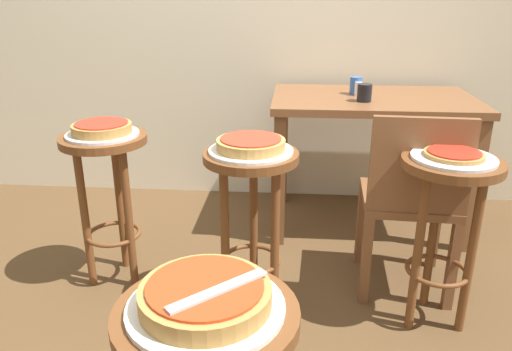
% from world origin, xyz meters
% --- Properties ---
extents(ground_plane, '(6.00, 6.00, 0.00)m').
position_xyz_m(ground_plane, '(0.00, 0.00, 0.00)').
color(ground_plane, brown).
extents(serving_plate_foreground, '(0.32, 0.32, 0.01)m').
position_xyz_m(serving_plate_foreground, '(0.11, -0.73, 0.72)').
color(serving_plate_foreground, white).
rests_on(serving_plate_foreground, stool_foreground).
extents(pizza_foreground, '(0.26, 0.26, 0.05)m').
position_xyz_m(pizza_foreground, '(0.11, -0.73, 0.75)').
color(pizza_foreground, '#B78442').
rests_on(pizza_foreground, serving_plate_foreground).
extents(stool_middle, '(0.38, 0.38, 0.71)m').
position_xyz_m(stool_middle, '(0.87, 0.26, 0.52)').
color(stool_middle, brown).
rests_on(stool_middle, ground_plane).
extents(serving_plate_middle, '(0.31, 0.31, 0.01)m').
position_xyz_m(serving_plate_middle, '(0.87, 0.26, 0.72)').
color(serving_plate_middle, silver).
rests_on(serving_plate_middle, stool_middle).
extents(pizza_middle, '(0.22, 0.22, 0.02)m').
position_xyz_m(pizza_middle, '(0.87, 0.26, 0.74)').
color(pizza_middle, '#B78442').
rests_on(pizza_middle, serving_plate_middle).
extents(stool_leftside, '(0.38, 0.38, 0.71)m').
position_xyz_m(stool_leftside, '(0.11, 0.29, 0.52)').
color(stool_leftside, brown).
rests_on(stool_leftside, ground_plane).
extents(serving_plate_leftside, '(0.33, 0.33, 0.01)m').
position_xyz_m(serving_plate_leftside, '(0.11, 0.29, 0.72)').
color(serving_plate_leftside, silver).
rests_on(serving_plate_leftside, stool_leftside).
extents(pizza_leftside, '(0.27, 0.27, 0.05)m').
position_xyz_m(pizza_leftside, '(0.11, 0.29, 0.75)').
color(pizza_leftside, tan).
rests_on(pizza_leftside, serving_plate_leftside).
extents(stool_rear, '(0.38, 0.38, 0.71)m').
position_xyz_m(stool_rear, '(-0.55, 0.47, 0.52)').
color(stool_rear, brown).
rests_on(stool_rear, ground_plane).
extents(serving_plate_rear, '(0.31, 0.31, 0.01)m').
position_xyz_m(serving_plate_rear, '(-0.55, 0.47, 0.72)').
color(serving_plate_rear, silver).
rests_on(serving_plate_rear, stool_rear).
extents(pizza_rear, '(0.25, 0.25, 0.05)m').
position_xyz_m(pizza_rear, '(-0.55, 0.47, 0.75)').
color(pizza_rear, '#B78442').
rests_on(pizza_rear, serving_plate_rear).
extents(dining_table, '(1.10, 0.69, 0.76)m').
position_xyz_m(dining_table, '(0.70, 1.19, 0.64)').
color(dining_table, brown).
rests_on(dining_table, ground_plane).
extents(cup_near_edge, '(0.08, 0.08, 0.09)m').
position_xyz_m(cup_near_edge, '(0.63, 1.06, 0.81)').
color(cup_near_edge, black).
rests_on(cup_near_edge, dining_table).
extents(cup_far_edge, '(0.07, 0.07, 0.10)m').
position_xyz_m(cup_far_edge, '(0.61, 1.25, 0.81)').
color(cup_far_edge, '#3360B2').
rests_on(cup_far_edge, dining_table).
extents(condiment_shaker, '(0.04, 0.04, 0.08)m').
position_xyz_m(condiment_shaker, '(0.62, 1.21, 0.80)').
color(condiment_shaker, white).
rests_on(condiment_shaker, dining_table).
extents(wooden_chair, '(0.42, 0.42, 0.85)m').
position_xyz_m(wooden_chair, '(0.79, 0.48, 0.47)').
color(wooden_chair, brown).
rests_on(wooden_chair, ground_plane).
extents(pizza_server_knife, '(0.18, 0.17, 0.01)m').
position_xyz_m(pizza_server_knife, '(0.14, -0.75, 0.78)').
color(pizza_server_knife, silver).
rests_on(pizza_server_knife, pizza_foreground).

